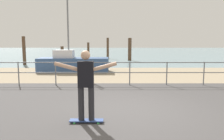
{
  "coord_description": "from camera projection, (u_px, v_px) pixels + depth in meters",
  "views": [
    {
      "loc": [
        -0.62,
        -5.91,
        1.94
      ],
      "look_at": [
        -0.61,
        2.0,
        0.9
      ],
      "focal_mm": 35.19,
      "sensor_mm": 36.0,
      "label": 1
    }
  ],
  "objects": [
    {
      "name": "skateboarder",
      "position": [
        86.0,
        81.0,
        5.09
      ],
      "size": [
        1.45,
        0.22,
        1.65
      ],
      "color": "#26262B",
      "rests_on": "skateboard"
    },
    {
      "name": "railing_fence",
      "position": [
        111.0,
        70.0,
        9.59
      ],
      "size": [
        11.44,
        0.05,
        1.05
      ],
      "color": "slate",
      "rests_on": "ground"
    },
    {
      "name": "groyne_post_4",
      "position": [
        130.0,
        49.0,
        21.88
      ],
      "size": [
        0.35,
        0.35,
        2.27
      ],
      "primitive_type": "cylinder",
      "color": "#513826",
      "rests_on": "ground"
    },
    {
      "name": "skateboard",
      "position": [
        86.0,
        121.0,
        5.21
      ],
      "size": [
        0.8,
        0.2,
        0.08
      ],
      "color": "#334C8C",
      "rests_on": "ground"
    },
    {
      "name": "groyne_post_0",
      "position": [
        24.0,
        51.0,
        17.94
      ],
      "size": [
        0.27,
        0.27,
        2.34
      ],
      "primitive_type": "cylinder",
      "color": "#513826",
      "rests_on": "ground"
    },
    {
      "name": "sea_surface",
      "position": [
        115.0,
        52.0,
        40.82
      ],
      "size": [
        72.0,
        50.0,
        0.04
      ],
      "primitive_type": "cube",
      "color": "#75939E",
      "rests_on": "ground"
    },
    {
      "name": "sailboat",
      "position": [
        76.0,
        64.0,
        13.88
      ],
      "size": [
        4.95,
        1.42,
        5.28
      ],
      "color": "#335184",
      "rests_on": "ground"
    },
    {
      "name": "groyne_post_3",
      "position": [
        108.0,
        48.0,
        24.37
      ],
      "size": [
        0.26,
        0.26,
        2.32
      ],
      "primitive_type": "cylinder",
      "color": "#513826",
      "rests_on": "ground"
    },
    {
      "name": "groyne_post_1",
      "position": [
        62.0,
        54.0,
        21.83
      ],
      "size": [
        0.31,
        0.31,
        1.44
      ],
      "primitive_type": "cylinder",
      "color": "#513826",
      "rests_on": "ground"
    },
    {
      "name": "beach_strip",
      "position": [
        122.0,
        74.0,
        13.05
      ],
      "size": [
        24.0,
        6.0,
        0.04
      ],
      "primitive_type": "cube",
      "color": "tan",
      "rests_on": "ground"
    },
    {
      "name": "ground_plane",
      "position": [
        138.0,
        125.0,
        5.12
      ],
      "size": [
        24.0,
        10.0,
        0.04
      ],
      "primitive_type": "cube",
      "color": "#474444",
      "rests_on": "ground"
    },
    {
      "name": "groyne_post_2",
      "position": [
        88.0,
        50.0,
        25.12
      ],
      "size": [
        0.27,
        0.27,
        1.81
      ],
      "primitive_type": "cylinder",
      "color": "#513826",
      "rests_on": "ground"
    }
  ]
}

